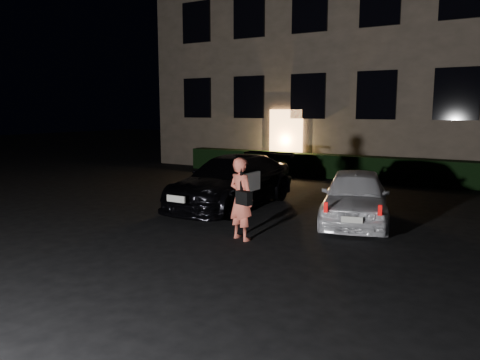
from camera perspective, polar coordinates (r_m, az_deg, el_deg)
The scene contains 6 objects.
ground at distance 7.84m, azimuth -5.79°, elevation -9.93°, with size 80.00×80.00×0.00m, color black.
building at distance 21.70m, azimuth 19.47°, elevation 17.39°, with size 20.00×8.11×12.00m.
hedge at distance 17.17m, azimuth 15.55°, elevation 1.34°, with size 15.00×0.70×0.85m, color black.
sedan at distance 12.11m, azimuth -0.98°, elevation -0.15°, with size 1.95×4.60×1.30m.
hatch at distance 10.64m, azimuth 13.86°, elevation -1.92°, with size 2.27×3.73×1.19m.
man at distance 8.92m, azimuth 0.16°, elevation -2.30°, with size 0.67×0.55×1.59m.
Camera 1 is at (4.46, -5.95, 2.47)m, focal length 35.00 mm.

